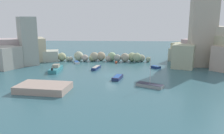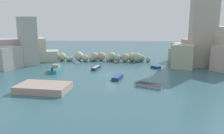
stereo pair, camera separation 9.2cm
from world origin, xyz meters
name	(u,v)px [view 2 (the right image)]	position (x,y,z in m)	size (l,w,h in m)	color
cove_water	(111,75)	(0.00, 0.00, 0.00)	(160.00, 160.00, 0.00)	#335F69
cliff_headland_left	(20,51)	(-26.14, 11.99, 3.69)	(18.97, 20.57, 13.02)	#AE9E9F
cliff_headland_right	(213,49)	(26.56, 11.83, 4.60)	(23.00, 21.49, 17.62)	#B8B09D
rock_breakwater	(106,57)	(-2.48, 17.42, 1.22)	(27.88, 4.35, 2.78)	#AEB584
stone_dock	(43,88)	(-11.25, -11.86, 0.62)	(8.98, 5.53, 1.23)	tan
channel_buoy	(116,62)	(0.67, 13.75, 0.33)	(0.66, 0.66, 0.66)	#E04C28
moored_boat_0	(96,68)	(-4.13, 6.25, 0.33)	(1.96, 4.46, 0.68)	navy
moored_boat_1	(150,85)	(7.73, -8.42, 0.34)	(5.19, 3.93, 5.80)	gray
moored_boat_2	(117,77)	(1.55, -3.08, 0.34)	(2.43, 4.27, 0.65)	navy
moored_boat_3	(156,67)	(11.07, 8.10, 0.31)	(2.69, 2.65, 0.59)	navy
moored_boat_4	(56,69)	(-13.68, 3.61, 0.55)	(2.20, 6.54, 1.57)	teal
moored_boat_5	(77,62)	(-10.63, 13.61, 0.26)	(2.29, 3.27, 0.54)	silver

